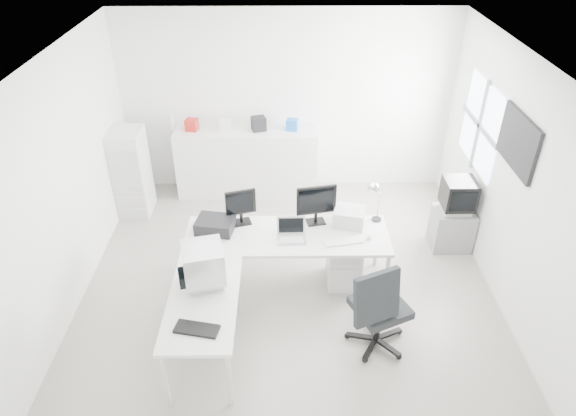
{
  "coord_description": "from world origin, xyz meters",
  "views": [
    {
      "loc": [
        -0.05,
        -4.88,
        4.3
      ],
      "look_at": [
        0.0,
        0.2,
        1.0
      ],
      "focal_mm": 32.0,
      "sensor_mm": 36.0,
      "label": 1
    }
  ],
  "objects_px": {
    "crt_monitor": "(204,265)",
    "office_chair": "(381,303)",
    "laptop": "(291,233)",
    "lcd_monitor_small": "(241,207)",
    "crt_tv": "(458,196)",
    "tv_cabinet": "(451,228)",
    "laser_printer": "(349,217)",
    "sideboard": "(247,162)",
    "main_desk": "(287,260)",
    "filing_cabinet": "(131,172)",
    "drawer_pedestal": "(344,261)",
    "lcd_monitor_large": "(316,205)",
    "inkjet_printer": "(215,225)",
    "side_desk": "(206,327)"
  },
  "relations": [
    {
      "from": "lcd_monitor_small",
      "to": "tv_cabinet",
      "type": "relative_size",
      "value": 0.8
    },
    {
      "from": "filing_cabinet",
      "to": "laptop",
      "type": "bearing_deg",
      "value": -37.82
    },
    {
      "from": "main_desk",
      "to": "filing_cabinet",
      "type": "height_order",
      "value": "filing_cabinet"
    },
    {
      "from": "lcd_monitor_small",
      "to": "lcd_monitor_large",
      "type": "distance_m",
      "value": 0.9
    },
    {
      "from": "drawer_pedestal",
      "to": "office_chair",
      "type": "relative_size",
      "value": 0.52
    },
    {
      "from": "lcd_monitor_large",
      "to": "crt_tv",
      "type": "xyz_separation_m",
      "value": [
        1.88,
        0.51,
        -0.2
      ]
    },
    {
      "from": "laser_printer",
      "to": "filing_cabinet",
      "type": "height_order",
      "value": "filing_cabinet"
    },
    {
      "from": "main_desk",
      "to": "laptop",
      "type": "distance_m",
      "value": 0.49
    },
    {
      "from": "lcd_monitor_large",
      "to": "laser_printer",
      "type": "distance_m",
      "value": 0.43
    },
    {
      "from": "laser_printer",
      "to": "crt_tv",
      "type": "distance_m",
      "value": 1.58
    },
    {
      "from": "lcd_monitor_large",
      "to": "sideboard",
      "type": "relative_size",
      "value": 0.23
    },
    {
      "from": "crt_monitor",
      "to": "crt_tv",
      "type": "distance_m",
      "value": 3.49
    },
    {
      "from": "laser_printer",
      "to": "crt_tv",
      "type": "height_order",
      "value": "crt_tv"
    },
    {
      "from": "inkjet_printer",
      "to": "lcd_monitor_large",
      "type": "distance_m",
      "value": 1.22
    },
    {
      "from": "laptop",
      "to": "crt_monitor",
      "type": "relative_size",
      "value": 0.62
    },
    {
      "from": "crt_monitor",
      "to": "tv_cabinet",
      "type": "distance_m",
      "value": 3.55
    },
    {
      "from": "crt_monitor",
      "to": "office_chair",
      "type": "xyz_separation_m",
      "value": [
        1.81,
        -0.13,
        -0.42
      ]
    },
    {
      "from": "drawer_pedestal",
      "to": "laptop",
      "type": "bearing_deg",
      "value": -167.01
    },
    {
      "from": "side_desk",
      "to": "filing_cabinet",
      "type": "height_order",
      "value": "filing_cabinet"
    },
    {
      "from": "inkjet_printer",
      "to": "laptop",
      "type": "height_order",
      "value": "laptop"
    },
    {
      "from": "lcd_monitor_large",
      "to": "crt_tv",
      "type": "distance_m",
      "value": 1.96
    },
    {
      "from": "office_chair",
      "to": "sideboard",
      "type": "distance_m",
      "value": 3.58
    },
    {
      "from": "office_chair",
      "to": "tv_cabinet",
      "type": "xyz_separation_m",
      "value": [
        1.27,
        1.75,
        -0.29
      ]
    },
    {
      "from": "lcd_monitor_large",
      "to": "sideboard",
      "type": "height_order",
      "value": "lcd_monitor_large"
    },
    {
      "from": "crt_monitor",
      "to": "main_desk",
      "type": "bearing_deg",
      "value": 31.72
    },
    {
      "from": "laser_printer",
      "to": "office_chair",
      "type": "bearing_deg",
      "value": -66.63
    },
    {
      "from": "laser_printer",
      "to": "drawer_pedestal",
      "type": "bearing_deg",
      "value": -93.03
    },
    {
      "from": "lcd_monitor_small",
      "to": "sideboard",
      "type": "distance_m",
      "value": 2.03
    },
    {
      "from": "inkjet_printer",
      "to": "main_desk",
      "type": "bearing_deg",
      "value": 2.94
    },
    {
      "from": "side_desk",
      "to": "lcd_monitor_small",
      "type": "distance_m",
      "value": 1.51
    },
    {
      "from": "filing_cabinet",
      "to": "drawer_pedestal",
      "type": "bearing_deg",
      "value": -29.06
    },
    {
      "from": "crt_tv",
      "to": "inkjet_printer",
      "type": "bearing_deg",
      "value": -167.87
    },
    {
      "from": "drawer_pedestal",
      "to": "laser_printer",
      "type": "bearing_deg",
      "value": 73.61
    },
    {
      "from": "main_desk",
      "to": "lcd_monitor_large",
      "type": "xyz_separation_m",
      "value": [
        0.35,
        0.25,
        0.62
      ]
    },
    {
      "from": "laptop",
      "to": "office_chair",
      "type": "distance_m",
      "value": 1.3
    },
    {
      "from": "drawer_pedestal",
      "to": "filing_cabinet",
      "type": "bearing_deg",
      "value": 150.94
    },
    {
      "from": "crt_monitor",
      "to": "sideboard",
      "type": "relative_size",
      "value": 0.23
    },
    {
      "from": "main_desk",
      "to": "lcd_monitor_small",
      "type": "relative_size",
      "value": 5.24
    },
    {
      "from": "crt_monitor",
      "to": "laptop",
      "type": "bearing_deg",
      "value": 26.53
    },
    {
      "from": "office_chair",
      "to": "main_desk",
      "type": "bearing_deg",
      "value": 110.21
    },
    {
      "from": "laptop",
      "to": "filing_cabinet",
      "type": "distance_m",
      "value": 2.94
    },
    {
      "from": "main_desk",
      "to": "side_desk",
      "type": "xyz_separation_m",
      "value": [
        -0.85,
        -1.1,
        0.0
      ]
    },
    {
      "from": "laptop",
      "to": "office_chair",
      "type": "height_order",
      "value": "office_chair"
    },
    {
      "from": "lcd_monitor_small",
      "to": "crt_tv",
      "type": "relative_size",
      "value": 0.92
    },
    {
      "from": "main_desk",
      "to": "office_chair",
      "type": "xyz_separation_m",
      "value": [
        0.96,
        -0.98,
        0.2
      ]
    },
    {
      "from": "lcd_monitor_large",
      "to": "laptop",
      "type": "distance_m",
      "value": 0.48
    },
    {
      "from": "office_chair",
      "to": "crt_tv",
      "type": "height_order",
      "value": "office_chair"
    },
    {
      "from": "laptop",
      "to": "inkjet_printer",
      "type": "bearing_deg",
      "value": 165.9
    },
    {
      "from": "office_chair",
      "to": "sideboard",
      "type": "bearing_deg",
      "value": 91.86
    },
    {
      "from": "crt_monitor",
      "to": "tv_cabinet",
      "type": "xyz_separation_m",
      "value": [
        3.08,
        1.61,
        -0.71
      ]
    }
  ]
}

